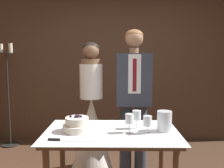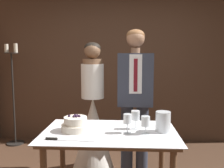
{
  "view_description": "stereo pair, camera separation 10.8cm",
  "coord_description": "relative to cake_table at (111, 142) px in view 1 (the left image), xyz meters",
  "views": [
    {
      "loc": [
        -0.06,
        -2.19,
        1.48
      ],
      "look_at": [
        -0.09,
        0.45,
        1.17
      ],
      "focal_mm": 40.0,
      "sensor_mm": 36.0,
      "label": 1
    },
    {
      "loc": [
        0.05,
        -2.19,
        1.48
      ],
      "look_at": [
        -0.09,
        0.45,
        1.17
      ],
      "focal_mm": 40.0,
      "sensor_mm": 36.0,
      "label": 2
    }
  ],
  "objects": [
    {
      "name": "cake_knife",
      "position": [
        -0.4,
        -0.26,
        0.11
      ],
      "size": [
        0.42,
        0.05,
        0.02
      ],
      "rotation": [
        0.0,
        0.0,
        -0.06
      ],
      "color": "silver",
      "rests_on": "cake_table"
    },
    {
      "name": "candle_stand",
      "position": [
        -1.68,
        1.68,
        0.11
      ],
      "size": [
        0.28,
        0.28,
        1.65
      ],
      "color": "black",
      "rests_on": "ground_plane"
    },
    {
      "name": "bride",
      "position": [
        -0.26,
        0.8,
        -0.08
      ],
      "size": [
        0.54,
        0.54,
        1.63
      ],
      "color": "white",
      "rests_on": "ground_plane"
    },
    {
      "name": "groom",
      "position": [
        0.26,
        0.8,
        0.34
      ],
      "size": [
        0.42,
        0.25,
        1.78
      ],
      "color": "#333847",
      "rests_on": "ground_plane"
    },
    {
      "name": "wine_glass_near",
      "position": [
        0.32,
        -0.06,
        0.21
      ],
      "size": [
        0.08,
        0.08,
        0.16
      ],
      "color": "silver",
      "rests_on": "cake_table"
    },
    {
      "name": "wall_back",
      "position": [
        0.09,
        2.02,
        0.72
      ],
      "size": [
        4.57,
        0.12,
        2.79
      ],
      "primitive_type": "cube",
      "color": "#513828",
      "rests_on": "ground_plane"
    },
    {
      "name": "cake_table",
      "position": [
        0.0,
        0.0,
        0.0
      ],
      "size": [
        1.24,
        0.8,
        0.77
      ],
      "color": "brown",
      "rests_on": "ground_plane"
    },
    {
      "name": "wine_glass_middle",
      "position": [
        0.16,
        -0.04,
        0.22
      ],
      "size": [
        0.08,
        0.08,
        0.18
      ],
      "color": "silver",
      "rests_on": "cake_table"
    },
    {
      "name": "hurricane_candle",
      "position": [
        0.49,
        0.01,
        0.19
      ],
      "size": [
        0.14,
        0.14,
        0.19
      ],
      "color": "silver",
      "rests_on": "cake_table"
    },
    {
      "name": "wine_glass_far",
      "position": [
        0.24,
        0.09,
        0.22
      ],
      "size": [
        0.08,
        0.08,
        0.18
      ],
      "color": "silver",
      "rests_on": "cake_table"
    },
    {
      "name": "tiered_cake",
      "position": [
        -0.32,
        0.0,
        0.16
      ],
      "size": [
        0.26,
        0.26,
        0.15
      ],
      "color": "silver",
      "rests_on": "cake_table"
    }
  ]
}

